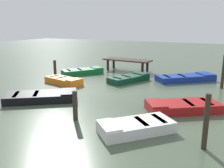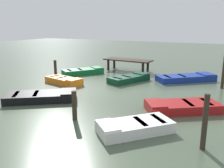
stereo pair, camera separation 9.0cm
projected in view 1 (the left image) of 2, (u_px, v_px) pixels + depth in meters
name	position (u px, v px, depth m)	size (l,w,h in m)	color
ground_plane	(112.00, 90.00, 14.79)	(80.00, 80.00, 0.00)	#475642
dock_segment	(127.00, 61.00, 20.65)	(4.14, 1.72, 0.95)	#33281E
rowboat_black	(42.00, 96.00, 12.65)	(3.78, 3.29, 0.46)	black
rowboat_blue	(186.00, 78.00, 17.04)	(3.97, 3.64, 0.46)	navy
rowboat_dark_green	(129.00, 78.00, 16.82)	(2.28, 3.23, 0.46)	#0C3823
rowboat_orange	(64.00, 81.00, 16.18)	(2.84, 1.64, 0.46)	orange
rowboat_white	(136.00, 127.00, 8.96)	(2.77, 2.85, 0.46)	silver
rowboat_red	(182.00, 106.00, 11.15)	(3.49, 3.00, 0.46)	maroon
rowboat_green	(83.00, 71.00, 19.34)	(2.85, 3.26, 0.46)	#0F602D
mooring_piling_far_left	(55.00, 68.00, 18.28)	(0.21, 0.21, 1.24)	#33281E
mooring_piling_far_right	(206.00, 122.00, 7.59)	(0.17, 0.17, 1.82)	#33281E
mooring_piling_mid_left	(75.00, 106.00, 10.02)	(0.20, 0.20, 1.23)	#33281E
mooring_piling_mid_right	(223.00, 72.00, 14.87)	(0.19, 0.19, 2.07)	#33281E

